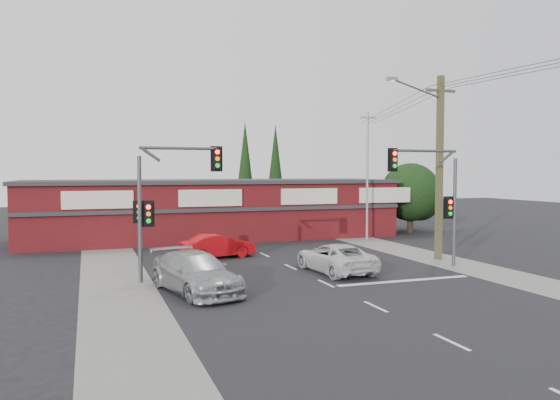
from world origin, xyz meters
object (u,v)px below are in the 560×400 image
object	(u,v)px
white_suv	(335,258)
red_sedan	(218,246)
shop_building	(212,208)
silver_suv	(195,273)
utility_pole	(438,161)

from	to	relation	value
white_suv	red_sedan	bearing A→B (deg)	-57.99
white_suv	shop_building	size ratio (longest dim) A/B	0.18
red_sedan	shop_building	distance (m)	9.70
white_suv	silver_suv	distance (m)	7.45
red_sedan	utility_pole	xyz separation A→B (m)	(11.15, -4.57, 4.71)
white_suv	red_sedan	world-z (taller)	white_suv
red_sedan	shop_building	size ratio (longest dim) A/B	0.15
shop_building	utility_pole	world-z (taller)	utility_pole
shop_building	utility_pole	size ratio (longest dim) A/B	2.73
white_suv	utility_pole	bearing A→B (deg)	-170.68
silver_suv	shop_building	bearing A→B (deg)	61.82
white_suv	red_sedan	size ratio (longest dim) A/B	1.21
utility_pole	silver_suv	bearing A→B (deg)	-165.49
red_sedan	shop_building	world-z (taller)	shop_building
red_sedan	shop_building	bearing A→B (deg)	-21.85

